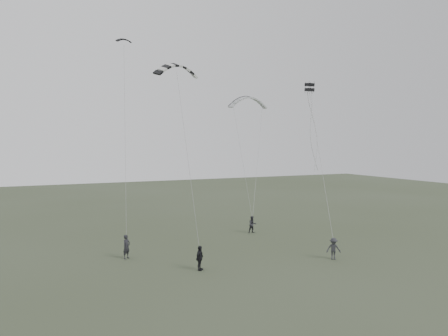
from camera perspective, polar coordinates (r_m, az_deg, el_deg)
name	(u,v)px	position (r m, az deg, el deg)	size (l,w,h in m)	color
ground	(244,261)	(33.92, 2.62, -12.09)	(140.00, 140.00, 0.00)	#37412A
flyer_left	(127,247)	(35.27, -12.61, -10.00)	(0.68, 0.45, 1.87)	black
flyer_right	(252,225)	(43.92, 3.73, -7.38)	(0.82, 0.64, 1.70)	#28282E
flyer_center	(200,258)	(31.49, -3.19, -11.66)	(1.03, 0.43, 1.75)	black
flyer_far	(334,249)	(35.23, 14.12, -10.19)	(1.09, 0.63, 1.69)	#2A2A2F
kite_dark_small	(124,39)	(40.61, -12.95, 16.06)	(1.32, 0.40, 0.46)	black
kite_pale_large	(248,97)	(49.56, 3.17, 9.20)	(4.48, 1.01, 1.80)	#AEB1B3
kite_striped	(177,65)	(33.36, -6.20, 13.22)	(3.34, 0.84, 1.28)	black
kite_box	(310,87)	(39.89, 11.11, 10.32)	(0.62, 0.62, 0.71)	black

